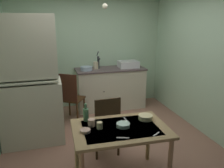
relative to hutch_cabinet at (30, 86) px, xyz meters
The scene contains 22 objects.
ground_plane 1.62m from the hutch_cabinet, 19.10° to the right, with size 4.78×4.78×0.00m, color #906452.
wall_back 1.97m from the hutch_cabinet, 51.29° to the left, with size 3.54×0.10×2.58m, color #B0D1AF.
wall_right 3.03m from the hutch_cabinet, ahead, with size 0.10×3.88×2.58m, color #AFCFAF.
hutch_cabinet is the anchor object (origin of this frame).
counter_cabinet 2.08m from the hutch_cabinet, 34.73° to the left, with size 1.56×0.64×0.93m.
sink_basin 2.38m from the hutch_cabinet, 28.85° to the left, with size 0.44×0.34×0.15m.
hand_pump 1.84m from the hutch_cabinet, 40.63° to the left, with size 0.05×0.27×0.39m.
mixing_bowl_counter 1.55m from the hutch_cabinet, 44.95° to the left, with size 0.25×0.25×0.08m, color #9EB2C6.
stoneware_crock 1.79m from the hutch_cabinet, 42.00° to the left, with size 0.11×0.11×0.16m, color beige.
dining_table 1.76m from the hutch_cabinet, 50.68° to the right, with size 1.18×0.82×0.74m.
chair_far_side 1.37m from the hutch_cabinet, 33.97° to the right, with size 0.42×0.42×0.94m.
chair_by_counter 1.04m from the hutch_cabinet, 41.76° to the left, with size 0.55×0.55×1.00m.
serving_bowl_wide 1.51m from the hutch_cabinet, 63.53° to the right, with size 0.13×0.13×0.03m, color tan.
soup_bowl_small 1.92m from the hutch_cabinet, 38.86° to the right, with size 0.19×0.19×0.06m, color beige.
sauce_dish 1.76m from the hutch_cabinet, 49.41° to the right, with size 0.17×0.17×0.05m, color #ADD1C1.
mug_dark 1.56m from the hutch_cabinet, 56.83° to the right, with size 0.07×0.07×0.08m, color beige.
mug_tall 1.43m from the hutch_cabinet, 57.42° to the right, with size 0.09×0.09×0.09m, color tan.
glass_bottle 1.27m from the hutch_cabinet, 54.92° to the right, with size 0.07×0.07×0.24m.
table_knife 1.70m from the hutch_cabinet, 43.17° to the right, with size 0.18×0.02×0.01m, color silver.
teaspoon_near_bowl 1.91m from the hutch_cabinet, 56.73° to the right, with size 0.14×0.02×0.01m, color beige.
teaspoon_by_cup 2.17m from the hutch_cabinet, 48.29° to the right, with size 0.13×0.02×0.01m, color beige.
pendant_bulb 1.72m from the hutch_cabinet, 12.20° to the right, with size 0.08×0.08×0.08m, color #F9EFCC.
Camera 1 is at (-0.91, -3.33, 2.01)m, focal length 36.73 mm.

